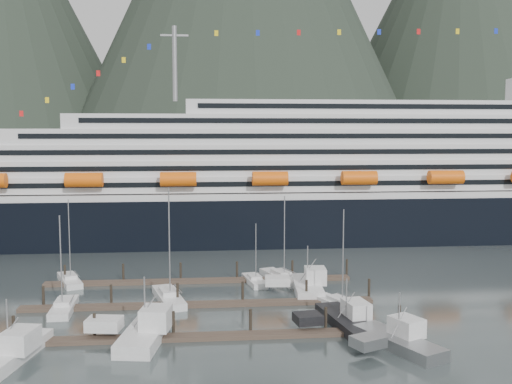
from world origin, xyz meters
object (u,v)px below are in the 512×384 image
sailboat_g (281,278)px  trawler_c (345,320)px  sailboat_b (169,298)px  sailboat_e (70,281)px  sailboat_f (255,281)px  trawler_b (144,332)px  trawler_e (306,286)px  trawler_a (7,353)px  sailboat_h (338,305)px  trawler_d (398,341)px  sailboat_a (64,308)px  cruise_ship (355,183)px

sailboat_g → trawler_c: (4.65, -23.67, 0.44)m
sailboat_b → sailboat_e: bearing=40.5°
sailboat_f → trawler_b: (-14.91, -24.37, 0.62)m
trawler_e → trawler_b: bearing=134.6°
trawler_b → trawler_c: trawler_b is taller
sailboat_b → sailboat_f: 15.56m
sailboat_b → trawler_e: 20.39m
sailboat_e → trawler_c: size_ratio=1.03×
sailboat_b → trawler_a: (-15.54, -20.80, 0.47)m
sailboat_f → sailboat_h: size_ratio=0.72×
trawler_b → trawler_d: trawler_b is taller
sailboat_a → trawler_d: bearing=-116.6°
sailboat_b → sailboat_f: sailboat_b is taller
sailboat_e → trawler_d: 53.13m
sailboat_h → sailboat_a: bearing=62.2°
trawler_c → trawler_e: bearing=-2.7°
sailboat_e → sailboat_g: sailboat_g is taller
sailboat_a → trawler_c: (35.66, -9.87, 0.43)m
sailboat_g → trawler_d: bearing=175.2°
sailboat_g → sailboat_a: bearing=93.6°
sailboat_a → sailboat_g: 33.94m
sailboat_e → trawler_b: sailboat_e is taller
sailboat_g → trawler_c: size_ratio=1.06×
trawler_a → trawler_d: 41.60m
sailboat_b → trawler_c: (22.00, -13.33, 0.40)m
sailboat_a → sailboat_e: 15.17m
sailboat_b → sailboat_g: 20.20m
sailboat_h → trawler_e: (-2.90, 8.31, 0.53)m
trawler_c → sailboat_h: bearing=-16.6°
sailboat_e → trawler_a: size_ratio=1.00×
cruise_ship → trawler_d: bearing=-100.8°
cruise_ship → sailboat_f: size_ratio=21.01×
cruise_ship → sailboat_a: size_ratio=15.62×
sailboat_b → sailboat_f: bearing=-70.0°
sailboat_e → trawler_e: 37.20m
sailboat_b → trawler_a: 25.97m
sailboat_g → trawler_c: 24.13m
sailboat_a → trawler_c: size_ratio=1.01×
trawler_c → trawler_a: bearing=92.1°
trawler_e → sailboat_g: bearing=25.3°
trawler_a → trawler_b: size_ratio=1.05×
cruise_ship → trawler_a: 89.58m
sailboat_b → trawler_d: (26.05, -20.89, 0.43)m
trawler_d → trawler_e: 24.62m
sailboat_g → trawler_b: bearing=123.0°
sailboat_e → trawler_b: bearing=-174.1°
sailboat_e → trawler_a: 32.34m
sailboat_h → trawler_c: (-1.06, -8.04, 0.43)m
trawler_c → cruise_ship: bearing=-24.7°
trawler_c → sailboat_a: bearing=65.4°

